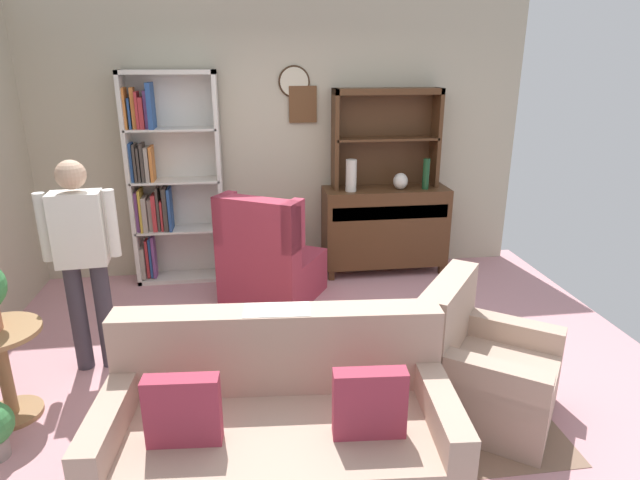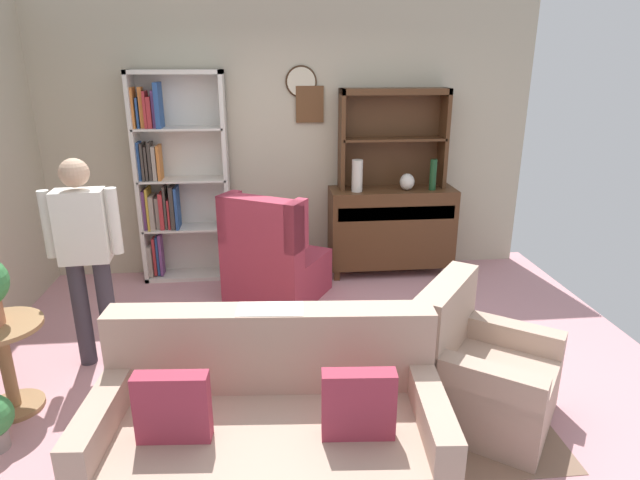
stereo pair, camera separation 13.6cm
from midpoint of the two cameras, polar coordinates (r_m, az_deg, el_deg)
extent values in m
cube|color=#C68C93|center=(4.11, -2.01, -13.77)|extent=(5.40, 4.60, 0.02)
cube|color=#BCB299|center=(5.64, -4.48, 10.56)|extent=(5.00, 0.06, 2.80)
cylinder|color=beige|center=(5.55, -3.50, 16.46)|extent=(0.28, 0.03, 0.28)
torus|color=#382314|center=(5.55, -3.50, 16.46)|extent=(0.31, 0.02, 0.31)
cube|color=brown|center=(5.57, -2.56, 14.22)|extent=(0.28, 0.03, 0.36)
cube|color=#846651|center=(3.87, 1.53, -15.74)|extent=(2.52, 1.84, 0.01)
cube|color=silver|center=(5.63, -20.09, 5.83)|extent=(0.04, 0.30, 2.10)
cube|color=silver|center=(5.51, -11.28, 6.36)|extent=(0.04, 0.30, 2.10)
cube|color=silver|center=(5.43, -16.72, 16.76)|extent=(0.90, 0.30, 0.04)
cube|color=silver|center=(5.85, -14.85, -3.77)|extent=(0.90, 0.30, 0.04)
cube|color=silver|center=(5.69, -15.55, 6.42)|extent=(0.90, 0.01, 2.10)
cube|color=silver|center=(5.68, -15.29, 1.13)|extent=(0.86, 0.30, 0.02)
cube|color=gray|center=(5.83, -18.84, -2.23)|extent=(0.04, 0.19, 0.32)
cube|color=#B22D33|center=(5.81, -18.48, -1.86)|extent=(0.03, 0.12, 0.40)
cube|color=#284C8C|center=(5.80, -18.17, -1.79)|extent=(0.02, 0.11, 0.41)
cube|color=#723F7F|center=(5.79, -17.86, -1.66)|extent=(0.03, 0.14, 0.44)
cube|color=silver|center=(5.55, -15.73, 6.11)|extent=(0.86, 0.30, 0.02)
cube|color=#723F7F|center=(5.67, -19.45, 2.89)|extent=(0.03, 0.17, 0.40)
cube|color=gold|center=(5.66, -19.08, 3.05)|extent=(0.02, 0.23, 0.43)
cube|color=gray|center=(5.66, -18.69, 2.70)|extent=(0.04, 0.23, 0.35)
cube|color=gray|center=(5.65, -18.21, 2.59)|extent=(0.04, 0.12, 0.32)
cube|color=#B22D33|center=(5.64, -17.79, 2.85)|extent=(0.04, 0.18, 0.37)
cube|color=#3F3833|center=(5.62, -17.44, 3.22)|extent=(0.02, 0.17, 0.44)
cube|color=#B22D33|center=(5.64, -17.07, 2.57)|extent=(0.02, 0.18, 0.30)
cube|color=#3F3833|center=(5.61, -16.73, 3.22)|extent=(0.04, 0.20, 0.43)
cube|color=#284C8C|center=(5.61, -16.31, 3.20)|extent=(0.03, 0.23, 0.43)
cube|color=silver|center=(5.47, -16.20, 11.27)|extent=(0.86, 0.30, 0.02)
cube|color=#284C8C|center=(5.56, -20.02, 7.78)|extent=(0.03, 0.16, 0.37)
cube|color=#3F3833|center=(5.56, -19.65, 7.75)|extent=(0.02, 0.20, 0.36)
cube|color=#3F3833|center=(5.55, -19.32, 7.61)|extent=(0.02, 0.19, 0.33)
cube|color=#3F3833|center=(5.54, -18.95, 7.84)|extent=(0.03, 0.18, 0.37)
cube|color=gray|center=(5.54, -18.52, 7.68)|extent=(0.04, 0.20, 0.33)
cube|color=#CC7233|center=(5.53, -18.10, 7.74)|extent=(0.03, 0.20, 0.34)
cube|color=#CC7233|center=(5.50, -20.64, 12.96)|extent=(0.02, 0.17, 0.38)
cube|color=#284C8C|center=(5.50, -20.26, 12.51)|extent=(0.02, 0.12, 0.28)
cube|color=#CC7233|center=(5.49, -19.91, 13.04)|extent=(0.04, 0.10, 0.38)
cube|color=#B22D33|center=(5.48, -19.50, 12.89)|extent=(0.03, 0.16, 0.34)
cube|color=#B22D33|center=(5.48, -19.08, 12.65)|extent=(0.04, 0.16, 0.29)
cube|color=#723F7F|center=(5.46, -18.67, 12.99)|extent=(0.04, 0.11, 0.35)
cube|color=#284C8C|center=(5.45, -18.26, 13.41)|extent=(0.04, 0.24, 0.42)
cube|color=#4C2D19|center=(5.73, 6.21, 1.51)|extent=(1.30, 0.45, 0.82)
cube|color=#4C2D19|center=(5.62, 0.51, -3.74)|extent=(0.06, 0.06, 0.10)
cube|color=#4C2D19|center=(5.90, 12.13, -3.05)|extent=(0.06, 0.06, 0.10)
cube|color=#4C2D19|center=(5.94, 0.02, -2.47)|extent=(0.06, 0.06, 0.10)
cube|color=#4C2D19|center=(6.21, 11.06, -1.87)|extent=(0.06, 0.06, 0.10)
cube|color=#3D2414|center=(5.47, 6.84, 2.89)|extent=(1.20, 0.01, 0.14)
cube|color=#4C2D19|center=(5.51, 0.89, 10.62)|extent=(0.04, 0.26, 1.00)
cube|color=#4C2D19|center=(5.76, 11.55, 10.62)|extent=(0.04, 0.26, 1.00)
cube|color=#4C2D19|center=(5.57, 6.52, 15.46)|extent=(1.10, 0.26, 0.06)
cube|color=#4C2D19|center=(5.61, 6.34, 10.66)|extent=(1.06, 0.26, 0.02)
cube|color=#4C2D19|center=(5.73, 6.04, 10.84)|extent=(1.10, 0.01, 1.00)
cylinder|color=beige|center=(5.43, 2.60, 6.86)|extent=(0.11, 0.11, 0.32)
ellipsoid|color=beige|center=(5.58, 7.86, 6.22)|extent=(0.15, 0.15, 0.17)
cylinder|color=#194223|center=(5.62, 10.53, 6.93)|extent=(0.07, 0.07, 0.32)
cube|color=tan|center=(3.06, -5.72, -21.86)|extent=(1.86, 0.99, 0.42)
cube|color=tan|center=(3.06, -5.79, -11.46)|extent=(1.81, 0.34, 0.48)
cube|color=tan|center=(3.15, -22.03, -19.85)|extent=(0.20, 0.86, 0.60)
cube|color=tan|center=(3.08, 10.86, -19.71)|extent=(0.20, 0.86, 0.60)
cube|color=#A33347|center=(2.78, -15.81, -17.07)|extent=(0.37, 0.13, 0.36)
cube|color=#A33347|center=(2.74, 3.80, -16.97)|extent=(0.37, 0.13, 0.36)
cube|color=white|center=(2.95, -5.94, -7.39)|extent=(0.37, 0.21, 0.00)
cube|color=tan|center=(3.71, 16.41, -14.70)|extent=(1.07, 1.07, 0.40)
cube|color=tan|center=(3.55, 12.32, -7.73)|extent=(0.59, 0.71, 0.48)
cube|color=tan|center=(3.42, 15.30, -16.24)|extent=(0.71, 0.58, 0.55)
cube|color=tan|center=(3.93, 17.56, -11.52)|extent=(0.71, 0.58, 0.55)
cube|color=#A33347|center=(5.19, -5.67, -3.89)|extent=(1.08, 1.09, 0.42)
cube|color=#A33347|center=(4.76, -7.58, 0.69)|extent=(0.77, 0.57, 0.63)
cube|color=#A33347|center=(4.61, -3.72, 1.44)|extent=(0.23, 0.29, 0.44)
cube|color=#A33347|center=(4.94, -10.80, 2.33)|extent=(0.23, 0.29, 0.44)
cylinder|color=#997047|center=(4.05, -31.33, -12.26)|extent=(0.08, 0.08, 0.59)
cylinder|color=#997047|center=(4.19, -30.67, -15.57)|extent=(0.36, 0.36, 0.03)
cylinder|color=#38333D|center=(4.34, -25.10, -7.47)|extent=(0.13, 0.13, 0.82)
cylinder|color=#38333D|center=(4.30, -22.75, -7.37)|extent=(0.13, 0.13, 0.82)
cube|color=silver|center=(4.09, -25.15, 1.08)|extent=(0.35, 0.23, 0.52)
sphere|color=tan|center=(4.00, -25.90, 6.26)|extent=(0.22, 0.22, 0.20)
cylinder|color=silver|center=(4.14, -28.16, 1.19)|extent=(0.09, 0.09, 0.48)
cylinder|color=silver|center=(4.04, -22.17, 1.65)|extent=(0.09, 0.09, 0.48)
cube|color=#4C2D19|center=(3.57, -7.76, -11.55)|extent=(0.80, 0.50, 0.03)
cube|color=#4C2D19|center=(3.52, -13.85, -16.50)|extent=(0.05, 0.05, 0.39)
cube|color=#4C2D19|center=(3.51, -1.29, -15.99)|extent=(0.05, 0.05, 0.39)
cube|color=#4C2D19|center=(3.89, -13.25, -12.78)|extent=(0.05, 0.05, 0.39)
cube|color=#4C2D19|center=(3.88, -2.06, -12.32)|extent=(0.05, 0.05, 0.39)
cube|color=gold|center=(3.56, -9.63, -11.28)|extent=(0.15, 0.12, 0.02)
cube|color=gold|center=(3.55, -9.67, -10.88)|extent=(0.21, 0.13, 0.03)
camera|label=1|loc=(0.07, -91.01, -0.34)|focal=30.09mm
camera|label=2|loc=(0.07, 88.99, 0.34)|focal=30.09mm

